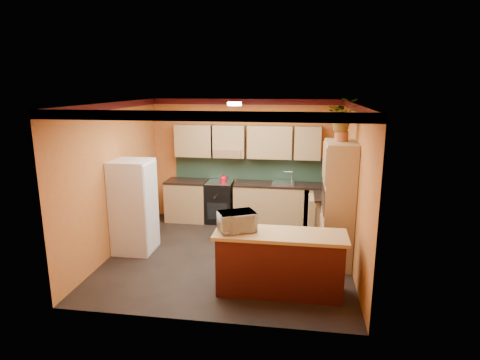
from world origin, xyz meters
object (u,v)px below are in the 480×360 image
(fridge, at_px, (134,206))
(breakfast_bar, at_px, (280,265))
(microwave, at_px, (237,221))
(stove, at_px, (220,202))
(base_cabinets_back, at_px, (248,204))
(pantry, at_px, (338,204))

(fridge, height_order, breakfast_bar, fridge)
(fridge, bearing_deg, microwave, -29.14)
(stove, xyz_separation_m, breakfast_bar, (1.49, -3.00, -0.02))
(base_cabinets_back, distance_m, pantry, 2.60)
(pantry, bearing_deg, fridge, -179.67)
(base_cabinets_back, xyz_separation_m, pantry, (1.76, -1.82, 0.61))
(pantry, distance_m, breakfast_bar, 1.60)
(pantry, distance_m, microwave, 1.93)
(pantry, height_order, breakfast_bar, pantry)
(breakfast_bar, relative_size, microwave, 3.50)
(base_cabinets_back, bearing_deg, pantry, -45.97)
(breakfast_bar, height_order, microwave, microwave)
(base_cabinets_back, height_order, stove, stove)
(stove, height_order, fridge, fridge)
(microwave, bearing_deg, fridge, 123.59)
(pantry, bearing_deg, base_cabinets_back, 134.03)
(stove, xyz_separation_m, pantry, (2.38, -1.82, 0.59))
(base_cabinets_back, distance_m, microwave, 3.07)
(stove, bearing_deg, microwave, -74.01)
(fridge, height_order, microwave, fridge)
(stove, height_order, breakfast_bar, stove)
(stove, relative_size, breakfast_bar, 0.51)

